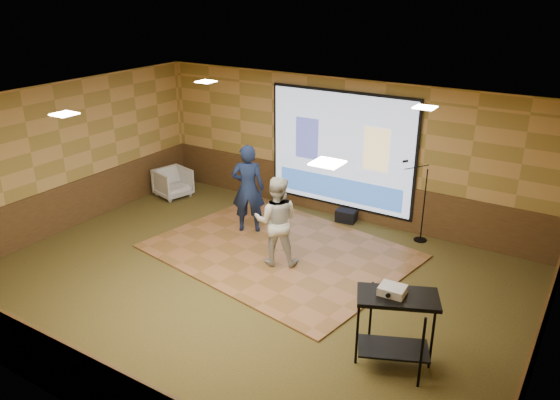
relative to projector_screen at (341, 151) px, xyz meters
The scene contains 19 objects.
ground 3.74m from the projector_screen, 90.00° to the right, with size 9.00×9.00×0.00m, color #343E1C.
room_shell 3.49m from the projector_screen, 90.00° to the right, with size 9.04×7.04×3.02m.
wainscot_back 1.00m from the projector_screen, 90.00° to the left, with size 9.00×0.04×0.95m, color #442B16.
wainscot_front 6.99m from the projector_screen, 90.00° to the right, with size 9.00×0.04×0.95m, color #442B16.
wainscot_left 5.73m from the projector_screen, 142.51° to the right, with size 0.04×7.00×0.95m, color #442B16.
wainscot_right 5.73m from the projector_screen, 37.49° to the right, with size 0.04×7.00×0.95m, color #442B16.
projector_screen is the anchor object (origin of this frame).
downlight_nw 3.12m from the projector_screen, 143.35° to the right, with size 0.32×0.32×0.02m, color #FFE5BF.
downlight_ne 3.12m from the projector_screen, 36.65° to the right, with size 0.32×0.32×0.02m, color #FFE5BF.
downlight_sw 5.61m from the projector_screen, 114.02° to the right, with size 0.32×0.32×0.02m, color #FFE5BF.
downlight_se 5.61m from the projector_screen, 65.98° to the right, with size 0.32×0.32×0.02m, color #FFE5BF.
dance_floor 2.60m from the projector_screen, 94.59° to the right, with size 4.57×3.48×0.03m, color #955F36.
player_left 2.14m from the projector_screen, 125.42° to the right, with size 0.66×0.44×1.82m, color #152143.
player_right 2.65m from the projector_screen, 89.25° to the right, with size 0.80×0.63×1.66m, color beige.
av_table 5.08m from the projector_screen, 55.27° to the right, with size 1.04×0.54×1.09m.
projector 5.00m from the projector_screen, 56.06° to the right, with size 0.33×0.27×0.11m, color silver.
mic_stand 2.14m from the projector_screen, ahead, with size 0.63×0.26×1.62m.
banquet_chair 4.16m from the projector_screen, 164.94° to the right, with size 0.73×0.75×0.68m, color gray.
duffel_bag 1.39m from the projector_screen, 33.50° to the right, with size 0.41×0.28×0.26m, color black.
Camera 1 is at (4.77, -6.57, 4.82)m, focal length 35.00 mm.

